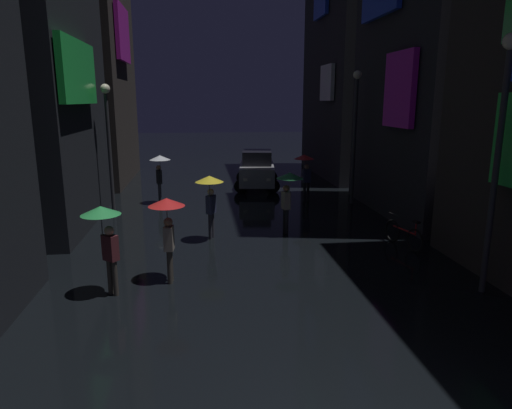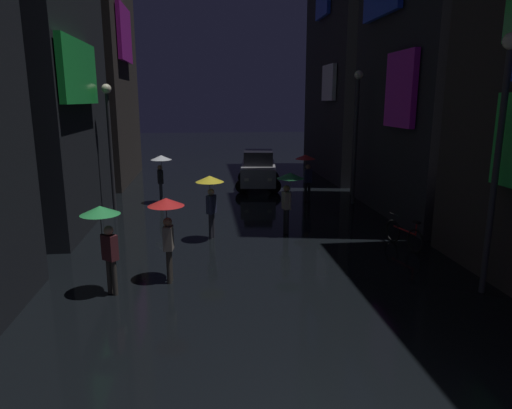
{
  "view_description": "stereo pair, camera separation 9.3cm",
  "coord_description": "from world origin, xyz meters",
  "px_view_note": "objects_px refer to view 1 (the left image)",
  "views": [
    {
      "loc": [
        -1.6,
        -4.42,
        4.47
      ],
      "look_at": [
        0.0,
        8.51,
        1.47
      ],
      "focal_mm": 32.0,
      "sensor_mm": 36.0,
      "label": 1
    },
    {
      "loc": [
        -1.5,
        -4.43,
        4.47
      ],
      "look_at": [
        0.0,
        8.51,
        1.47
      ],
      "focal_mm": 32.0,
      "sensor_mm": 36.0,
      "label": 2
    }
  ],
  "objects_px": {
    "pedestrian_midstreet_centre_yellow": "(210,189)",
    "streetlamp_right_near": "(500,139)",
    "pedestrian_foreground_left_red": "(167,217)",
    "pedestrian_far_right_clear": "(160,165)",
    "bicycle_parked_at_storefront": "(404,235)",
    "pedestrian_near_crossing_green": "(288,186)",
    "pedestrian_midstreet_left_red": "(305,165)",
    "car_distant": "(257,170)",
    "pedestrian_foreground_right_green": "(104,226)",
    "streetlamp_left_far": "(108,134)",
    "streetlamp_right_far": "(355,122)"
  },
  "relations": [
    {
      "from": "pedestrian_foreground_left_red",
      "to": "streetlamp_right_near",
      "type": "bearing_deg",
      "value": -12.22
    },
    {
      "from": "pedestrian_midstreet_centre_yellow",
      "to": "pedestrian_foreground_left_red",
      "type": "xyz_separation_m",
      "value": [
        -1.12,
        -3.36,
        0.0
      ]
    },
    {
      "from": "pedestrian_foreground_left_red",
      "to": "bicycle_parked_at_storefront",
      "type": "bearing_deg",
      "value": 14.86
    },
    {
      "from": "pedestrian_midstreet_centre_yellow",
      "to": "pedestrian_far_right_clear",
      "type": "bearing_deg",
      "value": 109.62
    },
    {
      "from": "pedestrian_midstreet_left_red",
      "to": "streetlamp_right_near",
      "type": "height_order",
      "value": "streetlamp_right_near"
    },
    {
      "from": "pedestrian_near_crossing_green",
      "to": "car_distant",
      "type": "xyz_separation_m",
      "value": [
        0.0,
        8.48,
        -0.74
      ]
    },
    {
      "from": "pedestrian_far_right_clear",
      "to": "car_distant",
      "type": "height_order",
      "value": "pedestrian_far_right_clear"
    },
    {
      "from": "pedestrian_foreground_left_red",
      "to": "pedestrian_far_right_clear",
      "type": "xyz_separation_m",
      "value": [
        -0.92,
        9.08,
        0.0
      ]
    },
    {
      "from": "pedestrian_near_crossing_green",
      "to": "bicycle_parked_at_storefront",
      "type": "distance_m",
      "value": 3.97
    },
    {
      "from": "streetlamp_left_far",
      "to": "pedestrian_midstreet_centre_yellow",
      "type": "bearing_deg",
      "value": -43.62
    },
    {
      "from": "pedestrian_far_right_clear",
      "to": "bicycle_parked_at_storefront",
      "type": "xyz_separation_m",
      "value": [
        7.95,
        -7.21,
        -1.28
      ]
    },
    {
      "from": "pedestrian_near_crossing_green",
      "to": "streetlamp_right_near",
      "type": "bearing_deg",
      "value": -55.09
    },
    {
      "from": "bicycle_parked_at_storefront",
      "to": "car_distant",
      "type": "distance_m",
      "value": 10.82
    },
    {
      "from": "streetlamp_right_near",
      "to": "pedestrian_far_right_clear",
      "type": "bearing_deg",
      "value": 127.99
    },
    {
      "from": "pedestrian_foreground_left_red",
      "to": "pedestrian_midstreet_centre_yellow",
      "type": "bearing_deg",
      "value": 71.5
    },
    {
      "from": "bicycle_parked_at_storefront",
      "to": "car_distant",
      "type": "height_order",
      "value": "car_distant"
    },
    {
      "from": "streetlamp_left_far",
      "to": "streetlamp_right_near",
      "type": "distance_m",
      "value": 13.12
    },
    {
      "from": "pedestrian_midstreet_centre_yellow",
      "to": "pedestrian_foreground_right_green",
      "type": "xyz_separation_m",
      "value": [
        -2.5,
        -4.02,
        0.0
      ]
    },
    {
      "from": "car_distant",
      "to": "pedestrian_foreground_left_red",
      "type": "bearing_deg",
      "value": -107.12
    },
    {
      "from": "streetlamp_left_far",
      "to": "pedestrian_far_right_clear",
      "type": "bearing_deg",
      "value": 53.11
    },
    {
      "from": "pedestrian_foreground_right_green",
      "to": "car_distant",
      "type": "bearing_deg",
      "value": 68.21
    },
    {
      "from": "car_distant",
      "to": "streetlamp_right_near",
      "type": "xyz_separation_m",
      "value": [
        3.69,
        -13.77,
        2.7
      ]
    },
    {
      "from": "streetlamp_right_far",
      "to": "bicycle_parked_at_storefront",
      "type": "bearing_deg",
      "value": -93.72
    },
    {
      "from": "pedestrian_foreground_right_green",
      "to": "pedestrian_midstreet_left_red",
      "type": "distance_m",
      "value": 11.48
    },
    {
      "from": "streetlamp_right_near",
      "to": "streetlamp_right_far",
      "type": "bearing_deg",
      "value": 90.0
    },
    {
      "from": "streetlamp_right_near",
      "to": "streetlamp_right_far",
      "type": "xyz_separation_m",
      "value": [
        -0.0,
        9.58,
        -0.1
      ]
    },
    {
      "from": "pedestrian_foreground_right_green",
      "to": "bicycle_parked_at_storefront",
      "type": "xyz_separation_m",
      "value": [
        8.41,
        2.53,
        -1.28
      ]
    },
    {
      "from": "pedestrian_midstreet_centre_yellow",
      "to": "car_distant",
      "type": "relative_size",
      "value": 0.49
    },
    {
      "from": "pedestrian_foreground_right_green",
      "to": "streetlamp_right_near",
      "type": "xyz_separation_m",
      "value": [
        8.81,
        -0.95,
        1.96
      ]
    },
    {
      "from": "bicycle_parked_at_storefront",
      "to": "streetlamp_right_near",
      "type": "distance_m",
      "value": 4.77
    },
    {
      "from": "pedestrian_midstreet_centre_yellow",
      "to": "pedestrian_foreground_left_red",
      "type": "relative_size",
      "value": 1.0
    },
    {
      "from": "pedestrian_midstreet_left_red",
      "to": "streetlamp_left_far",
      "type": "relative_size",
      "value": 0.42
    },
    {
      "from": "pedestrian_far_right_clear",
      "to": "bicycle_parked_at_storefront",
      "type": "height_order",
      "value": "pedestrian_far_right_clear"
    },
    {
      "from": "pedestrian_foreground_left_red",
      "to": "bicycle_parked_at_storefront",
      "type": "relative_size",
      "value": 1.19
    },
    {
      "from": "pedestrian_foreground_left_red",
      "to": "pedestrian_near_crossing_green",
      "type": "height_order",
      "value": "same"
    },
    {
      "from": "pedestrian_near_crossing_green",
      "to": "streetlamp_left_far",
      "type": "bearing_deg",
      "value": 153.12
    },
    {
      "from": "pedestrian_midstreet_left_red",
      "to": "pedestrian_midstreet_centre_yellow",
      "type": "bearing_deg",
      "value": -129.52
    },
    {
      "from": "pedestrian_foreground_left_red",
      "to": "pedestrian_midstreet_left_red",
      "type": "relative_size",
      "value": 1.0
    },
    {
      "from": "streetlamp_right_near",
      "to": "streetlamp_left_far",
      "type": "bearing_deg",
      "value": 139.68
    },
    {
      "from": "pedestrian_midstreet_left_red",
      "to": "car_distant",
      "type": "xyz_separation_m",
      "value": [
        -1.69,
        3.58,
        -0.74
      ]
    },
    {
      "from": "car_distant",
      "to": "bicycle_parked_at_storefront",
      "type": "bearing_deg",
      "value": -72.28
    },
    {
      "from": "streetlamp_right_near",
      "to": "pedestrian_midstreet_centre_yellow",
      "type": "bearing_deg",
      "value": 141.78
    },
    {
      "from": "pedestrian_foreground_right_green",
      "to": "pedestrian_near_crossing_green",
      "type": "relative_size",
      "value": 1.0
    },
    {
      "from": "pedestrian_foreground_right_green",
      "to": "streetlamp_left_far",
      "type": "relative_size",
      "value": 0.42
    },
    {
      "from": "pedestrian_foreground_left_red",
      "to": "pedestrian_far_right_clear",
      "type": "distance_m",
      "value": 9.12
    },
    {
      "from": "pedestrian_midstreet_left_red",
      "to": "pedestrian_near_crossing_green",
      "type": "distance_m",
      "value": 5.19
    },
    {
      "from": "pedestrian_foreground_left_red",
      "to": "pedestrian_midstreet_left_red",
      "type": "height_order",
      "value": "same"
    },
    {
      "from": "pedestrian_foreground_left_red",
      "to": "pedestrian_near_crossing_green",
      "type": "relative_size",
      "value": 1.0
    },
    {
      "from": "pedestrian_midstreet_centre_yellow",
      "to": "streetlamp_right_near",
      "type": "height_order",
      "value": "streetlamp_right_near"
    },
    {
      "from": "pedestrian_foreground_right_green",
      "to": "pedestrian_midstreet_centre_yellow",
      "type": "bearing_deg",
      "value": 58.08
    }
  ]
}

